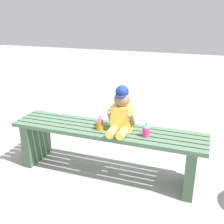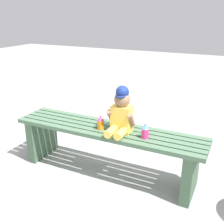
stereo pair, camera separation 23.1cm
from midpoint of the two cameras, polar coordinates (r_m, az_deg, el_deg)
The scene contains 5 objects.
ground_plane at distance 2.66m, azimuth -3.64°, elevation -12.41°, with size 16.00×16.00×0.00m, color #999993.
park_bench at distance 2.51m, azimuth -3.80°, elevation -6.45°, with size 1.75×0.38×0.45m.
child_figure at distance 2.32m, azimuth -0.90°, elevation -0.04°, with size 0.23×0.27×0.40m.
sippy_cup_left at distance 2.40m, azimuth -5.28°, elevation -2.41°, with size 0.06×0.06×0.12m.
sippy_cup_right at distance 2.27m, azimuth 4.20°, elevation -3.78°, with size 0.06×0.06×0.12m.
Camera 1 is at (0.81, -2.09, 1.44)m, focal length 44.13 mm.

